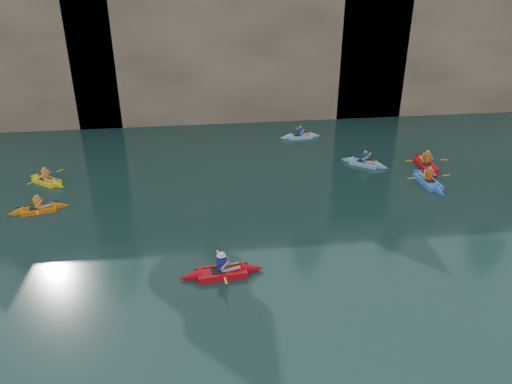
{
  "coord_description": "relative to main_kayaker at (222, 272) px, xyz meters",
  "views": [
    {
      "loc": [
        -1.73,
        -14.16,
        11.97
      ],
      "look_at": [
        0.55,
        3.75,
        3.0
      ],
      "focal_mm": 35.0,
      "sensor_mm": 36.0,
      "label": 1
    }
  ],
  "objects": [
    {
      "name": "kayaker_ltblue_mid",
      "position": [
        6.4,
        15.29,
        -0.04
      ],
      "size": [
        2.92,
        2.19,
        1.09
      ],
      "rotation": [
        0.0,
        0.0,
        0.06
      ],
      "color": "#8DBCEC",
      "rests_on": "ground"
    },
    {
      "name": "kayaker_yellow",
      "position": [
        -9.15,
        9.94,
        -0.02
      ],
      "size": [
        2.74,
        2.37,
        1.19
      ],
      "rotation": [
        0.0,
        0.0,
        -0.67
      ],
      "color": "yellow",
      "rests_on": "ground"
    },
    {
      "name": "ground",
      "position": [
        1.01,
        -2.4,
        -0.17
      ],
      "size": [
        160.0,
        160.0,
        0.0
      ],
      "primitive_type": "plane",
      "color": "black",
      "rests_on": "ground"
    },
    {
      "name": "cliff",
      "position": [
        1.01,
        27.6,
        5.83
      ],
      "size": [
        70.0,
        16.0,
        12.0
      ],
      "primitive_type": "cube",
      "color": "tan",
      "rests_on": "ground"
    },
    {
      "name": "cliff_slab_east",
      "position": [
        23.01,
        20.2,
        4.75
      ],
      "size": [
        26.0,
        2.4,
        9.84
      ],
      "primitive_type": "cube",
      "color": "#A38263",
      "rests_on": "ground"
    },
    {
      "name": "cliff_slab_center",
      "position": [
        3.01,
        20.2,
        5.53
      ],
      "size": [
        24.0,
        2.4,
        11.4
      ],
      "primitive_type": "cube",
      "color": "#A38263",
      "rests_on": "ground"
    },
    {
      "name": "kayaker_blue_east",
      "position": [
        11.98,
        7.17,
        -0.02
      ],
      "size": [
        2.51,
        3.64,
        1.28
      ],
      "rotation": [
        0.0,
        0.0,
        1.63
      ],
      "color": "#3E72D4",
      "rests_on": "ground"
    },
    {
      "name": "kayaker_red_far",
      "position": [
        12.87,
        9.43,
        -0.01
      ],
      "size": [
        2.58,
        3.62,
        1.32
      ],
      "rotation": [
        0.0,
        0.0,
        1.51
      ],
      "color": "red",
      "rests_on": "ground"
    },
    {
      "name": "main_kayaker",
      "position": [
        0.0,
        0.0,
        0.0
      ],
      "size": [
        3.55,
        2.36,
        1.3
      ],
      "rotation": [
        0.0,
        0.0,
        0.09
      ],
      "color": "red",
      "rests_on": "ground"
    },
    {
      "name": "sea_cave_east",
      "position": [
        11.01,
        19.55,
        2.08
      ],
      "size": [
        5.0,
        1.0,
        4.5
      ],
      "primitive_type": "cube",
      "color": "black",
      "rests_on": "ground"
    },
    {
      "name": "kayaker_orange",
      "position": [
        -8.73,
        6.55,
        -0.03
      ],
      "size": [
        3.03,
        2.19,
        1.12
      ],
      "rotation": [
        0.0,
        0.0,
        0.24
      ],
      "color": "orange",
      "rests_on": "ground"
    },
    {
      "name": "sea_cave_center",
      "position": [
        -2.99,
        19.55,
        1.43
      ],
      "size": [
        3.5,
        1.0,
        3.2
      ],
      "primitive_type": "cube",
      "color": "black",
      "rests_on": "ground"
    },
    {
      "name": "kayaker_ltblue_near",
      "position": [
        9.29,
        10.15,
        -0.03
      ],
      "size": [
        2.8,
        2.32,
        1.17
      ],
      "rotation": [
        0.0,
        0.0,
        -0.63
      ],
      "color": "#7BA1CE",
      "rests_on": "ground"
    }
  ]
}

